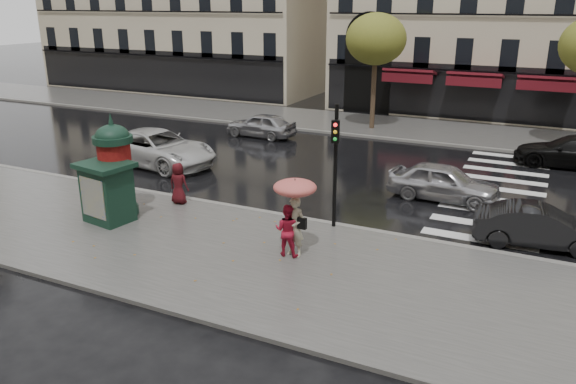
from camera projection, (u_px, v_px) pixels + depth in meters
The scene contains 18 objects.
ground at pixel (253, 253), 16.97m from camera, with size 160.00×160.00×0.00m, color black.
near_sidewalk at pixel (245, 257), 16.52m from camera, with size 90.00×7.00×0.12m, color #474744.
far_sidewalk at pixel (409, 129), 33.16m from camera, with size 90.00×6.00×0.12m, color #474744.
near_kerb at pixel (295, 218), 19.50m from camera, with size 90.00×0.25×0.14m, color slate.
far_kerb at pixel (396, 139), 30.60m from camera, with size 90.00×0.25×0.14m, color slate.
zebra_crossing at pixel (498, 189), 22.70m from camera, with size 3.60×11.75×0.01m, color silver.
tree_far_left at pixel (376, 40), 31.48m from camera, with size 3.40×3.40×6.64m.
woman_umbrella at pixel (295, 205), 16.04m from camera, with size 1.25×1.25×2.40m.
woman_red at pixel (287, 230), 16.31m from camera, with size 0.76×0.60×1.57m, color #A8142D.
man_burgundy at pixel (178, 183), 20.55m from camera, with size 0.75×0.49×1.54m, color #460E13.
morris_column at pixel (115, 167), 19.21m from camera, with size 1.34×1.34×3.59m.
traffic_light at pixel (335, 155), 17.81m from camera, with size 0.29×0.40×4.08m.
newsstand at pixel (107, 191), 18.80m from camera, with size 1.90×1.68×2.04m.
car_silver at pixel (444, 182), 21.28m from camera, with size 1.67×4.15×1.41m, color #A9A9AE.
car_darkgrey at pixel (539, 227), 17.25m from camera, with size 1.36×3.89×1.28m, color black.
car_white at pixel (157, 148), 25.78m from camera, with size 2.69×5.84×1.62m, color silver.
car_black at pixel (572, 152), 25.51m from camera, with size 2.02×4.96×1.44m, color black.
car_far_silver at pixel (261, 125), 31.23m from camera, with size 1.60×3.97×1.35m, color #A5A5AA.
Camera 1 is at (7.64, -13.49, 7.22)m, focal length 35.00 mm.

